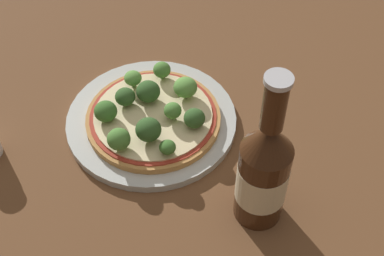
# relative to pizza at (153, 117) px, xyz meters

# --- Properties ---
(ground_plane) EXTENTS (3.00, 3.00, 0.00)m
(ground_plane) POSITION_rel_pizza_xyz_m (-0.03, 0.03, -0.02)
(ground_plane) COLOR brown
(plate) EXTENTS (0.25, 0.25, 0.01)m
(plate) POSITION_rel_pizza_xyz_m (-0.01, 0.00, -0.01)
(plate) COLOR #B2B7B2
(plate) RESTS_ON ground_plane
(pizza) EXTENTS (0.19, 0.19, 0.01)m
(pizza) POSITION_rel_pizza_xyz_m (0.00, 0.00, 0.00)
(pizza) COLOR #B77F42
(pizza) RESTS_ON plate
(broccoli_floret_0) EXTENTS (0.02, 0.02, 0.03)m
(broccoli_floret_0) POSITION_rel_pizza_xyz_m (0.03, 0.01, 0.02)
(broccoli_floret_0) COLOR #6B8E51
(broccoli_floret_0) RESTS_ON pizza
(broccoli_floret_1) EXTENTS (0.03, 0.03, 0.03)m
(broccoli_floret_1) POSITION_rel_pizza_xyz_m (-0.04, -0.05, 0.02)
(broccoli_floret_1) COLOR #6B8E51
(broccoli_floret_1) RESTS_ON pizza
(broccoli_floret_2) EXTENTS (0.03, 0.03, 0.03)m
(broccoli_floret_2) POSITION_rel_pizza_xyz_m (0.06, 0.02, 0.02)
(broccoli_floret_2) COLOR #6B8E51
(broccoli_floret_2) RESTS_ON pizza
(broccoli_floret_3) EXTENTS (0.02, 0.02, 0.02)m
(broccoli_floret_3) POSITION_rel_pizza_xyz_m (0.07, -0.03, 0.02)
(broccoli_floret_3) COLOR #6B8E51
(broccoli_floret_3) RESTS_ON pizza
(broccoli_floret_4) EXTENTS (0.03, 0.03, 0.03)m
(broccoli_floret_4) POSITION_rel_pizza_xyz_m (0.01, 0.06, 0.02)
(broccoli_floret_4) COLOR #6B8E51
(broccoli_floret_4) RESTS_ON pizza
(broccoli_floret_5) EXTENTS (0.03, 0.03, 0.03)m
(broccoli_floret_5) POSITION_rel_pizza_xyz_m (-0.04, -0.01, 0.02)
(broccoli_floret_5) COLOR #6B8E51
(broccoli_floret_5) RESTS_ON pizza
(broccoli_floret_6) EXTENTS (0.03, 0.03, 0.03)m
(broccoli_floret_6) POSITION_rel_pizza_xyz_m (-0.06, 0.02, 0.02)
(broccoli_floret_6) COLOR #6B8E51
(broccoli_floret_6) RESTS_ON pizza
(broccoli_floret_7) EXTENTS (0.03, 0.03, 0.03)m
(broccoli_floret_7) POSITION_rel_pizza_xyz_m (-0.02, 0.01, 0.02)
(broccoli_floret_7) COLOR #6B8E51
(broccoli_floret_7) RESTS_ON pizza
(broccoli_floret_8) EXTENTS (0.03, 0.03, 0.03)m
(broccoli_floret_8) POSITION_rel_pizza_xyz_m (0.01, -0.07, 0.02)
(broccoli_floret_8) COLOR #6B8E51
(broccoli_floret_8) RESTS_ON pizza
(broccoli_floret_9) EXTENTS (0.03, 0.03, 0.04)m
(broccoli_floret_9) POSITION_rel_pizza_xyz_m (0.03, -0.03, 0.03)
(broccoli_floret_9) COLOR #6B8E51
(broccoli_floret_9) RESTS_ON pizza
(broccoli_floret_10) EXTENTS (0.03, 0.03, 0.03)m
(broccoli_floret_10) POSITION_rel_pizza_xyz_m (-0.05, 0.06, 0.02)
(broccoli_floret_10) COLOR #6B8E51
(broccoli_floret_10) RESTS_ON pizza
(beer_bottle) EXTENTS (0.06, 0.06, 0.23)m
(beer_bottle) POSITION_rel_pizza_xyz_m (0.20, -0.00, 0.06)
(beer_bottle) COLOR #381E0F
(beer_bottle) RESTS_ON ground_plane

